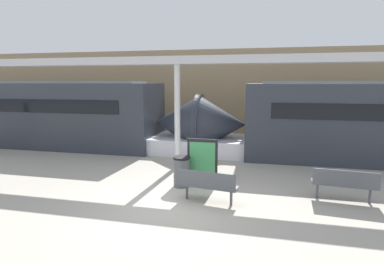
{
  "coord_description": "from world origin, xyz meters",
  "views": [
    {
      "loc": [
        2.12,
        -7.06,
        3.19
      ],
      "look_at": [
        -0.17,
        3.33,
        1.4
      ],
      "focal_mm": 28.0,
      "sensor_mm": 36.0,
      "label": 1
    }
  ],
  "objects_px": {
    "trash_bin": "(182,171)",
    "poster_board": "(202,162)",
    "support_column_near": "(177,117)",
    "bench_near": "(207,184)",
    "train_right": "(36,114)",
    "train_left": "(384,124)",
    "bench_far": "(344,182)"
  },
  "relations": [
    {
      "from": "trash_bin",
      "to": "support_column_near",
      "type": "relative_size",
      "value": 0.25
    },
    {
      "from": "train_left",
      "to": "bench_near",
      "type": "bearing_deg",
      "value": -137.17
    },
    {
      "from": "train_right",
      "to": "bench_near",
      "type": "height_order",
      "value": "train_right"
    },
    {
      "from": "bench_near",
      "to": "trash_bin",
      "type": "relative_size",
      "value": 1.72
    },
    {
      "from": "train_right",
      "to": "support_column_near",
      "type": "bearing_deg",
      "value": -17.39
    },
    {
      "from": "bench_near",
      "to": "poster_board",
      "type": "bearing_deg",
      "value": 114.83
    },
    {
      "from": "trash_bin",
      "to": "poster_board",
      "type": "relative_size",
      "value": 0.64
    },
    {
      "from": "bench_far",
      "to": "support_column_near",
      "type": "height_order",
      "value": "support_column_near"
    },
    {
      "from": "train_right",
      "to": "support_column_near",
      "type": "relative_size",
      "value": 4.51
    },
    {
      "from": "trash_bin",
      "to": "bench_far",
      "type": "bearing_deg",
      "value": -2.87
    },
    {
      "from": "bench_far",
      "to": "support_column_near",
      "type": "bearing_deg",
      "value": 162.04
    },
    {
      "from": "trash_bin",
      "to": "poster_board",
      "type": "height_order",
      "value": "poster_board"
    },
    {
      "from": "bench_near",
      "to": "trash_bin",
      "type": "xyz_separation_m",
      "value": [
        -0.98,
        1.12,
        -0.07
      ]
    },
    {
      "from": "support_column_near",
      "to": "poster_board",
      "type": "bearing_deg",
      "value": -53.79
    },
    {
      "from": "bench_near",
      "to": "trash_bin",
      "type": "height_order",
      "value": "trash_bin"
    },
    {
      "from": "train_left",
      "to": "bench_far",
      "type": "height_order",
      "value": "train_left"
    },
    {
      "from": "train_left",
      "to": "trash_bin",
      "type": "height_order",
      "value": "train_left"
    },
    {
      "from": "trash_bin",
      "to": "poster_board",
      "type": "bearing_deg",
      "value": 27.09
    },
    {
      "from": "train_left",
      "to": "bench_near",
      "type": "xyz_separation_m",
      "value": [
        -6.15,
        -5.7,
        -0.98
      ]
    },
    {
      "from": "support_column_near",
      "to": "train_right",
      "type": "bearing_deg",
      "value": 162.61
    },
    {
      "from": "poster_board",
      "to": "support_column_near",
      "type": "relative_size",
      "value": 0.38
    },
    {
      "from": "train_left",
      "to": "bench_near",
      "type": "distance_m",
      "value": 8.44
    },
    {
      "from": "bench_far",
      "to": "poster_board",
      "type": "relative_size",
      "value": 1.14
    },
    {
      "from": "bench_far",
      "to": "support_column_near",
      "type": "distance_m",
      "value": 5.83
    },
    {
      "from": "support_column_near",
      "to": "train_left",
      "type": "bearing_deg",
      "value": 18.11
    },
    {
      "from": "train_left",
      "to": "trash_bin",
      "type": "bearing_deg",
      "value": -147.31
    },
    {
      "from": "trash_bin",
      "to": "train_right",
      "type": "bearing_deg",
      "value": 152.6
    },
    {
      "from": "bench_near",
      "to": "train_left",
      "type": "bearing_deg",
      "value": 51.94
    },
    {
      "from": "train_right",
      "to": "poster_board",
      "type": "distance_m",
      "value": 10.38
    },
    {
      "from": "train_right",
      "to": "poster_board",
      "type": "xyz_separation_m",
      "value": [
        9.42,
        -4.28,
        -0.79
      ]
    },
    {
      "from": "train_right",
      "to": "bench_far",
      "type": "distance_m",
      "value": 14.23
    },
    {
      "from": "bench_near",
      "to": "support_column_near",
      "type": "height_order",
      "value": "support_column_near"
    }
  ]
}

